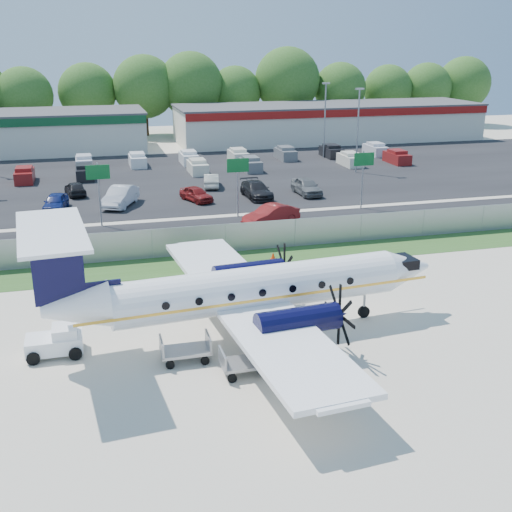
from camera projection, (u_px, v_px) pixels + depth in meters
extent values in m
plane|color=beige|center=(288.00, 338.00, 31.26)|extent=(170.00, 170.00, 0.00)
cube|color=#2D561E|center=(232.00, 261.00, 42.26)|extent=(170.00, 4.00, 0.02)
cube|color=black|center=(212.00, 232.00, 48.67)|extent=(170.00, 8.00, 0.02)
cube|color=black|center=(173.00, 178.00, 67.91)|extent=(170.00, 32.00, 0.02)
cube|color=gray|center=(226.00, 238.00, 43.77)|extent=(120.00, 0.02, 1.90)
cube|color=gray|center=(226.00, 224.00, 43.46)|extent=(120.00, 0.06, 0.06)
cube|color=gray|center=(226.00, 251.00, 44.07)|extent=(120.00, 0.06, 0.06)
cube|color=silver|center=(329.00, 123.00, 93.65)|extent=(44.00, 12.00, 5.00)
cube|color=#474749|center=(329.00, 105.00, 92.82)|extent=(44.40, 12.40, 0.24)
cube|color=maroon|center=(345.00, 113.00, 87.43)|extent=(44.00, 0.20, 1.00)
cylinder|color=gray|center=(99.00, 195.00, 49.58)|extent=(0.14, 0.14, 5.00)
cube|color=#0C5923|center=(98.00, 172.00, 48.87)|extent=(1.80, 0.08, 1.10)
cylinder|color=gray|center=(238.00, 187.00, 52.28)|extent=(0.14, 0.14, 5.00)
cube|color=#0C5923|center=(238.00, 165.00, 51.57)|extent=(1.80, 0.08, 1.10)
cylinder|color=gray|center=(362.00, 180.00, 54.98)|extent=(0.14, 0.14, 5.00)
cube|color=#0C5923|center=(364.00, 159.00, 54.27)|extent=(1.80, 0.08, 1.10)
cylinder|color=gray|center=(358.00, 132.00, 69.56)|extent=(0.18, 0.18, 9.00)
cube|color=gray|center=(360.00, 89.00, 68.13)|extent=(0.90, 0.35, 0.18)
cylinder|color=gray|center=(325.00, 121.00, 78.72)|extent=(0.18, 0.18, 9.00)
cube|color=gray|center=(326.00, 83.00, 77.29)|extent=(0.90, 0.35, 0.18)
cylinder|color=white|center=(258.00, 288.00, 30.96)|extent=(14.30, 3.37, 2.15)
cone|color=white|center=(407.00, 268.00, 33.66)|extent=(2.67, 2.36, 2.15)
cone|color=white|center=(75.00, 307.00, 28.13)|extent=(3.12, 2.40, 2.15)
cube|color=black|center=(404.00, 262.00, 33.46)|extent=(1.14, 1.56, 0.51)
cube|color=white|center=(247.00, 302.00, 30.98)|extent=(5.33, 20.18, 0.25)
cylinder|color=black|center=(298.00, 321.00, 28.40)|extent=(3.95, 1.57, 1.25)
cylinder|color=black|center=(249.00, 273.00, 34.26)|extent=(3.95, 1.57, 1.25)
cube|color=black|center=(58.00, 268.00, 27.33)|extent=(2.16, 0.39, 3.29)
cube|color=white|center=(51.00, 231.00, 26.78)|extent=(3.31, 7.23, 0.16)
cylinder|color=gray|center=(364.00, 304.00, 33.41)|extent=(0.14, 0.14, 1.47)
cylinder|color=black|center=(364.00, 312.00, 33.54)|extent=(0.65, 0.26, 0.63)
cylinder|color=black|center=(272.00, 358.00, 28.51)|extent=(0.76, 0.51, 0.73)
cylinder|color=black|center=(227.00, 304.00, 34.37)|extent=(0.76, 0.51, 0.73)
cube|color=white|center=(54.00, 343.00, 29.48)|extent=(2.54, 1.53, 0.71)
cube|color=white|center=(65.00, 331.00, 29.43)|extent=(1.12, 1.32, 0.51)
cube|color=black|center=(75.00, 330.00, 29.54)|extent=(0.19, 1.11, 0.40)
cylinder|color=black|center=(33.00, 359.00, 28.61)|extent=(0.61, 0.22, 0.61)
cylinder|color=black|center=(35.00, 343.00, 30.06)|extent=(0.61, 0.22, 0.61)
cylinder|color=black|center=(75.00, 354.00, 29.07)|extent=(0.61, 0.22, 0.61)
cylinder|color=black|center=(75.00, 339.00, 30.51)|extent=(0.61, 0.22, 0.61)
cube|color=gray|center=(185.00, 351.00, 28.92)|extent=(2.24, 1.36, 0.13)
cube|color=gray|center=(162.00, 347.00, 28.57)|extent=(0.10, 1.34, 0.67)
cube|color=gray|center=(208.00, 341.00, 29.07)|extent=(0.10, 1.34, 0.67)
cylinder|color=black|center=(170.00, 365.00, 28.27)|extent=(0.40, 0.14, 0.40)
cylinder|color=black|center=(167.00, 352.00, 29.40)|extent=(0.40, 0.14, 0.40)
cylinder|color=black|center=(205.00, 361.00, 28.64)|extent=(0.40, 0.14, 0.40)
cylinder|color=black|center=(200.00, 349.00, 29.77)|extent=(0.40, 0.14, 0.40)
cube|color=gray|center=(247.00, 363.00, 27.81)|extent=(2.26, 1.36, 0.14)
cube|color=gray|center=(222.00, 359.00, 27.44)|extent=(0.09, 1.36, 0.68)
cube|color=gray|center=(270.00, 353.00, 27.97)|extent=(0.09, 1.36, 0.68)
cylinder|color=black|center=(232.00, 378.00, 27.14)|extent=(0.41, 0.14, 0.41)
cylinder|color=black|center=(226.00, 365.00, 28.28)|extent=(0.41, 0.14, 0.41)
cylinder|color=black|center=(268.00, 373.00, 27.53)|extent=(0.41, 0.14, 0.41)
cylinder|color=black|center=(260.00, 360.00, 28.67)|extent=(0.41, 0.14, 0.41)
cone|color=#FD3307|center=(273.00, 256.00, 42.59)|extent=(0.32, 0.32, 0.48)
cube|color=#FD3307|center=(273.00, 259.00, 42.66)|extent=(0.33, 0.33, 0.03)
imported|color=maroon|center=(271.00, 225.00, 50.64)|extent=(5.07, 3.50, 1.58)
imported|color=navy|center=(56.00, 210.00, 54.98)|extent=(2.39, 4.51, 1.46)
imported|color=silver|center=(121.00, 206.00, 56.51)|extent=(3.72, 5.52, 1.72)
imported|color=maroon|center=(196.00, 201.00, 58.15)|extent=(2.95, 4.25, 1.34)
imported|color=black|center=(256.00, 198.00, 59.47)|extent=(2.31, 5.22, 1.49)
imported|color=#595B5E|center=(306.00, 195.00, 60.72)|extent=(2.03, 4.72, 1.59)
imported|color=black|center=(76.00, 195.00, 60.36)|extent=(2.25, 4.14, 1.34)
imported|color=beige|center=(211.00, 187.00, 63.81)|extent=(2.13, 4.27, 1.34)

